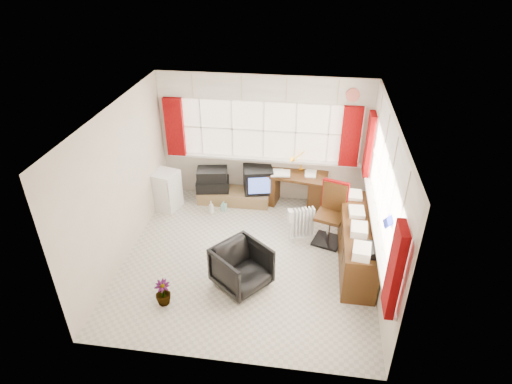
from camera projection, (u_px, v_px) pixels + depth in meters
The scene contains 20 objects.
ground at pixel (248, 259), 7.05m from camera, with size 4.00×4.00×0.00m, color beige.
room_walls at pixel (247, 179), 6.28m from camera, with size 4.00×4.00×4.00m.
window_back at pixel (263, 156), 8.22m from camera, with size 3.70×0.12×3.60m.
window_right at pixel (377, 221), 6.33m from camera, with size 0.12×3.70×3.60m.
curtains at pixel (312, 158), 6.98m from camera, with size 3.83×3.83×1.15m.
overhead_cabinets at pixel (319, 111), 6.61m from camera, with size 3.98×3.98×0.48m.
desk at pixel (294, 187), 8.31m from camera, with size 1.28×0.80×0.72m.
desk_lamp at pixel (302, 157), 8.17m from camera, with size 0.16×0.15×0.39m.
task_chair at pixel (332, 210), 7.24m from camera, with size 0.58×0.60×1.10m.
office_chair at pixel (242, 267), 6.36m from camera, with size 0.72×0.74×0.67m, color black.
radiator at pixel (302, 227), 7.39m from camera, with size 0.45×0.30×0.62m.
credenza at pixel (357, 241), 6.81m from camera, with size 0.50×2.00×0.85m.
file_tray at pixel (375, 250), 5.97m from camera, with size 0.25×0.33×0.11m, color black.
tv_bench at pixel (234, 196), 8.52m from camera, with size 1.40×0.50×0.25m, color olive.
crt_tv at pixel (258, 179), 8.34m from camera, with size 0.65×0.62×0.50m.
hifi_stack at pixel (212, 180), 8.38m from camera, with size 0.69×0.50×0.45m.
mini_fridge at pixel (166, 190), 8.21m from camera, with size 0.55×0.56×0.77m.
spray_bottle_a at pixel (211, 208), 8.14m from camera, with size 0.10×0.10×0.27m, color silver.
spray_bottle_b at pixel (224, 206), 8.25m from camera, with size 0.09×0.09×0.21m, color #89CCBF.
flower_vase at pixel (163, 293), 6.10m from camera, with size 0.23×0.23×0.40m, color black.
Camera 1 is at (0.90, -5.42, 4.56)m, focal length 30.00 mm.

